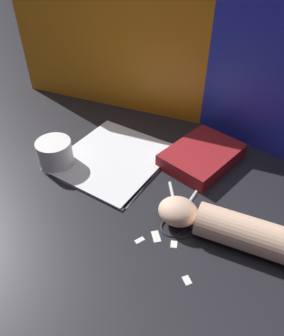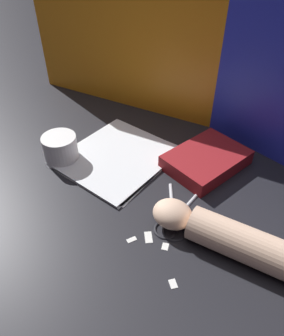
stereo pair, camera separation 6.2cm
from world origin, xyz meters
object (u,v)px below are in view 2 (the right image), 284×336
at_px(hand_forearm, 226,236).
at_px(mug, 60,149).
at_px(scissors, 173,221).
at_px(book_closed, 206,160).
at_px(paper_stack, 117,157).

height_order(hand_forearm, mug, mug).
bearing_deg(scissors, hand_forearm, 1.86).
height_order(book_closed, scissors, book_closed).
bearing_deg(scissors, paper_stack, 157.38).
distance_m(book_closed, scissors, 0.23).
bearing_deg(hand_forearm, book_closed, 126.05).
height_order(book_closed, hand_forearm, hand_forearm).
xyz_separation_m(book_closed, mug, (-0.34, -0.21, 0.02)).
bearing_deg(book_closed, scissors, -80.58).
xyz_separation_m(paper_stack, book_closed, (0.22, 0.12, 0.02)).
bearing_deg(mug, paper_stack, 39.06).
height_order(book_closed, mug, mug).
height_order(paper_stack, scissors, scissors).
height_order(paper_stack, book_closed, book_closed).
xyz_separation_m(paper_stack, hand_forearm, (0.38, -0.10, 0.03)).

